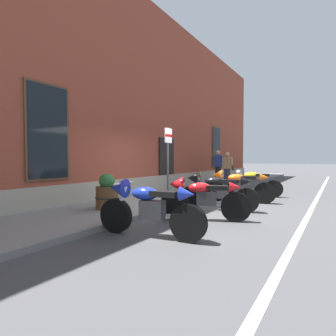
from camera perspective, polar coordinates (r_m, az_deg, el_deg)
name	(u,v)px	position (r m, az deg, el deg)	size (l,w,h in m)	color
ground_plane	(186,206)	(7.91, 3.83, -8.22)	(140.00, 140.00, 0.00)	#424244
sidewalk	(151,200)	(8.59, -3.67, -6.98)	(33.88, 2.55, 0.13)	slate
lane_stripe	(306,219)	(6.97, 27.84, -9.83)	(33.88, 0.12, 0.01)	silver
brick_pub_facade	(68,99)	(11.78, -20.99, 13.81)	(27.88, 6.02, 7.69)	brown
motorcycle_blue_sport	(146,206)	(4.78, -4.82, -8.17)	(0.65, 2.10, 1.04)	black
motorcycle_red_sport	(201,197)	(6.05, 7.23, -6.18)	(0.92, 1.96, 1.00)	black
motorcycle_black_sport	(215,190)	(7.30, 10.17, -4.64)	(0.69, 2.14, 1.04)	black
motorcycle_orange_sport	(237,185)	(8.74, 14.74, -3.55)	(0.78, 2.15, 1.05)	black
motorcycle_yellow_naked	(254,184)	(10.26, 18.18, -3.23)	(0.71, 1.96, 0.98)	black
pedestrian_tan_coat	(227,167)	(13.01, 12.77, 0.30)	(0.28, 0.66, 1.61)	#2D3351
pedestrian_blue_top	(218,164)	(14.16, 10.83, 0.77)	(0.25, 0.66, 1.73)	black
parking_sign	(168,153)	(8.00, 0.00, 3.28)	(0.36, 0.07, 2.24)	#4C4C51
barrel_planter	(107,194)	(6.94, -13.13, -5.43)	(0.60, 0.60, 0.90)	brown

